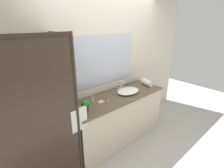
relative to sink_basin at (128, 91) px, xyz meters
The scene contains 11 objects.
ground_plane 0.96m from the sink_basin, behind, with size 8.00×8.00×0.00m, color #B7B2A8.
wall_back_with_mirror 0.56m from the sink_basin, 121.51° to the left, with size 4.40×0.06×2.60m.
vanity_cabinet 0.53m from the sink_basin, behind, with size 1.80×0.58×0.90m.
shower_enclosure 1.51m from the sink_basin, behind, with size 1.20×0.59×2.00m.
sink_basin is the anchor object (origin of this frame).
faucet 0.18m from the sink_basin, 90.00° to the left, with size 0.17×0.12×0.17m.
potted_plant 0.92m from the sink_basin, behind, with size 0.13×0.13×0.15m.
soap_dish 0.61m from the sink_basin, behind, with size 0.10×0.07×0.04m.
amenity_bottle_conditioner 0.69m from the sink_basin, behind, with size 0.03×0.03×0.10m.
amenity_bottle_lotion 0.54m from the sink_basin, behind, with size 0.03×0.03×0.08m.
rolled_towel_near_edge 0.54m from the sink_basin, ahead, with size 0.11×0.11×0.24m, color white.
Camera 1 is at (-1.80, -1.88, 2.09)m, focal length 26.69 mm.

